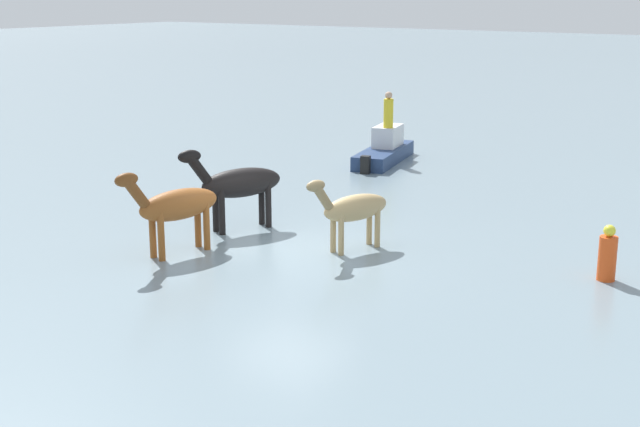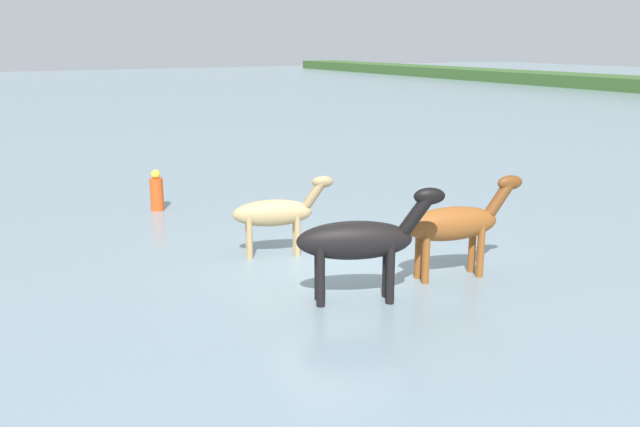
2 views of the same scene
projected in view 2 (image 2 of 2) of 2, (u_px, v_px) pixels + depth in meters
ground_plane at (339, 262)px, 14.48m from camera, size 198.68×198.68×0.00m
horse_dun_straggler at (360, 241)px, 12.03m from camera, size 1.43×2.60×2.07m
horse_dark_mare at (455, 224)px, 13.30m from camera, size 0.97×2.57×1.99m
horse_rear_stallion at (276, 213)px, 14.69m from camera, size 1.03×2.21×1.73m
buoy_channel_marker at (157, 192)px, 18.73m from camera, size 0.36×0.36×1.14m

